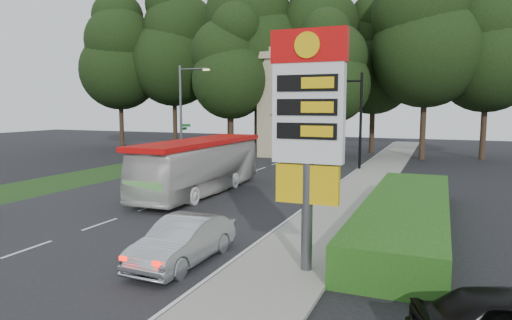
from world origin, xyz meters
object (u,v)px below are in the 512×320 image
at_px(gas_station_pylon, 308,118).
at_px(traffic_signal_mast, 343,107).
at_px(monument, 274,102).
at_px(sedan_silver, 183,241).
at_px(transit_bus, 200,167).
at_px(streetlight_signs, 183,110).

xyz_separation_m(gas_station_pylon, traffic_signal_mast, (-3.52, 22.00, 0.22)).
distance_m(gas_station_pylon, monument, 30.17).
xyz_separation_m(traffic_signal_mast, monument, (-7.68, 6.00, 0.43)).
height_order(monument, sedan_silver, monument).
relative_size(transit_bus, sedan_silver, 2.49).
height_order(traffic_signal_mast, monument, monument).
distance_m(gas_station_pylon, transit_bus, 13.14).
height_order(traffic_signal_mast, transit_bus, traffic_signal_mast).
distance_m(traffic_signal_mast, transit_bus, 14.01).
height_order(gas_station_pylon, traffic_signal_mast, traffic_signal_mast).
bearing_deg(traffic_signal_mast, streetlight_signs, -171.08).
bearing_deg(gas_station_pylon, streetlight_signs, 128.96).
xyz_separation_m(traffic_signal_mast, transit_bus, (-5.18, -12.62, -3.20)).
bearing_deg(traffic_signal_mast, monument, 142.00).
relative_size(streetlight_signs, transit_bus, 0.75).
xyz_separation_m(transit_bus, sedan_silver, (5.00, -10.01, -0.77)).
distance_m(monument, sedan_silver, 29.92).
bearing_deg(traffic_signal_mast, gas_station_pylon, -80.91).
height_order(gas_station_pylon, streetlight_signs, streetlight_signs).
relative_size(gas_station_pylon, sedan_silver, 1.61).
xyz_separation_m(streetlight_signs, sedan_silver, (12.49, -20.63, -3.74)).
relative_size(traffic_signal_mast, sedan_silver, 1.69).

